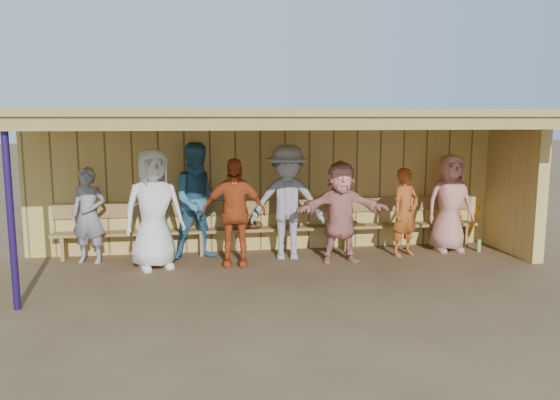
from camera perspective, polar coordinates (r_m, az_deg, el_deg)
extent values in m
plane|color=brown|center=(8.82, 0.33, -7.10)|extent=(90.00, 90.00, 0.00)
imported|color=gray|center=(9.50, -19.36, -1.53)|extent=(0.66, 0.52, 1.59)
imported|color=white|center=(8.83, -13.04, -0.92)|extent=(1.09, 0.90, 1.92)
imported|color=teal|center=(9.31, -8.43, -0.12)|extent=(1.09, 0.92, 1.98)
imported|color=#BD4C1E|center=(8.84, -4.85, -1.27)|extent=(1.07, 0.54, 1.75)
imported|color=#95979D|center=(9.21, 0.79, -0.25)|extent=(1.33, 0.87, 1.94)
imported|color=tan|center=(9.08, 6.36, -1.22)|extent=(1.57, 0.52, 1.69)
imported|color=#AC4F1B|center=(9.68, 12.95, -1.25)|extent=(0.66, 0.57, 1.53)
imported|color=tan|center=(10.20, 17.32, -0.29)|extent=(0.88, 0.59, 1.76)
cube|color=#D8B55C|center=(9.90, -0.84, 1.72)|extent=(8.60, 0.20, 2.40)
cube|color=#D8B55C|center=(10.47, 23.31, 1.39)|extent=(0.20, 1.62, 2.40)
cube|color=#AF9447|center=(8.49, 0.35, 9.03)|extent=(8.80, 3.20, 0.10)
cube|color=#AF9447|center=(7.01, 2.21, 8.04)|extent=(8.80, 0.10, 0.18)
cube|color=#AF9447|center=(8.77, -25.26, 7.28)|extent=(0.08, 3.00, 0.16)
cube|color=#AF9447|center=(8.54, -19.10, 7.62)|extent=(0.08, 3.00, 0.16)
cube|color=#AF9447|center=(8.42, -12.68, 7.87)|extent=(0.08, 3.00, 0.16)
cube|color=#AF9447|center=(8.40, -6.14, 8.03)|extent=(0.08, 3.00, 0.16)
cube|color=#AF9447|center=(8.49, 0.34, 8.08)|extent=(0.08, 3.00, 0.16)
cube|color=#AF9447|center=(8.68, 6.62, 8.04)|extent=(0.08, 3.00, 0.16)
cube|color=#AF9447|center=(8.97, 12.54, 7.91)|extent=(0.08, 3.00, 0.16)
cube|color=#AF9447|center=(9.35, 18.04, 7.71)|extent=(0.08, 3.00, 0.16)
cube|color=#AF9447|center=(9.81, 23.07, 7.47)|extent=(0.08, 3.00, 0.16)
cylinder|color=navy|center=(7.47, -26.33, -1.46)|extent=(0.09, 0.09, 2.40)
cube|color=#9D7D43|center=(9.74, -0.60, -3.02)|extent=(7.60, 0.32, 0.05)
cube|color=#9D7D43|center=(9.83, -0.73, -0.69)|extent=(7.60, 0.04, 0.26)
cube|color=#9D7D43|center=(9.98, -21.62, -4.67)|extent=(0.06, 0.29, 0.40)
cube|color=#9D7D43|center=(9.70, -8.21, -4.51)|extent=(0.06, 0.29, 0.40)
cube|color=#9D7D43|center=(10.04, 6.74, -4.04)|extent=(0.06, 0.29, 0.40)
cube|color=#9D7D43|center=(10.86, 18.61, -3.47)|extent=(0.06, 0.29, 0.40)
cylinder|color=#C98D17|center=(10.67, 19.39, -2.62)|extent=(0.13, 0.41, 0.80)
sphere|color=#CA5917|center=(10.24, 13.21, -4.87)|extent=(0.08, 0.08, 0.08)
ellipsoid|color=#593319|center=(9.77, -19.31, -2.92)|extent=(0.30, 0.24, 0.14)
ellipsoid|color=#593319|center=(9.61, -4.26, -2.64)|extent=(0.30, 0.24, 0.14)
ellipsoid|color=#593319|center=(9.63, -2.70, -2.60)|extent=(0.30, 0.24, 0.14)
cylinder|color=#A1DE6F|center=(10.00, 6.35, -1.98)|extent=(0.07, 0.07, 0.22)
cylinder|color=#CF682E|center=(10.80, 18.15, -1.57)|extent=(0.07, 0.07, 0.22)
cylinder|color=#8ABB5D|center=(10.47, 20.07, -4.49)|extent=(0.07, 0.07, 0.22)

